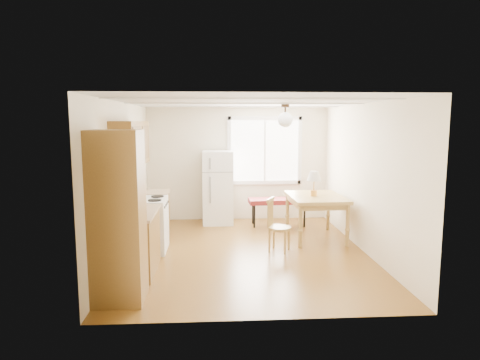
{
  "coord_description": "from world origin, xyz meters",
  "views": [
    {
      "loc": [
        -0.54,
        -6.98,
        2.2
      ],
      "look_at": [
        -0.07,
        0.61,
        1.15
      ],
      "focal_mm": 32.0,
      "sensor_mm": 36.0,
      "label": 1
    }
  ],
  "objects": [
    {
      "name": "pendant_light",
      "position": [
        0.7,
        0.4,
        2.24
      ],
      "size": [
        0.26,
        0.26,
        0.4
      ],
      "color": "black",
      "rests_on": "room_shell"
    },
    {
      "name": "chair",
      "position": [
        0.49,
        0.05,
        0.51
      ],
      "size": [
        0.45,
        0.44,
        0.9
      ],
      "rotation": [
        0.0,
        0.0,
        -0.42
      ],
      "color": "olive",
      "rests_on": "ground"
    },
    {
      "name": "kitchen_run",
      "position": [
        -1.72,
        -0.63,
        0.84
      ],
      "size": [
        0.65,
        3.4,
        2.2
      ],
      "color": "brown",
      "rests_on": "ground"
    },
    {
      "name": "window_unit",
      "position": [
        0.6,
        2.47,
        1.55
      ],
      "size": [
        1.64,
        0.05,
        1.51
      ],
      "color": "white",
      "rests_on": "room_shell"
    },
    {
      "name": "kettle",
      "position": [
        -1.75,
        -0.83,
        1.01
      ],
      "size": [
        0.14,
        0.14,
        0.26
      ],
      "color": "red",
      "rests_on": "kitchen_run"
    },
    {
      "name": "table_lamp",
      "position": [
        1.32,
        0.76,
        1.16
      ],
      "size": [
        0.27,
        0.27,
        0.46
      ],
      "rotation": [
        0.0,
        0.0,
        -0.04
      ],
      "color": "gold",
      "rests_on": "dining_table"
    },
    {
      "name": "coffee_maker",
      "position": [
        -1.72,
        -1.15,
        1.02
      ],
      "size": [
        0.18,
        0.22,
        0.32
      ],
      "rotation": [
        0.0,
        0.0,
        -0.1
      ],
      "color": "black",
      "rests_on": "kitchen_run"
    },
    {
      "name": "dining_table",
      "position": [
        1.37,
        0.78,
        0.71
      ],
      "size": [
        1.01,
        1.33,
        0.82
      ],
      "rotation": [
        0.0,
        0.0,
        0.02
      ],
      "color": "olive",
      "rests_on": "ground"
    },
    {
      "name": "refrigerator",
      "position": [
        -0.45,
        2.12,
        0.78
      ],
      "size": [
        0.65,
        0.68,
        1.57
      ],
      "rotation": [
        0.0,
        0.0,
        -0.0
      ],
      "color": "white",
      "rests_on": "ground"
    },
    {
      "name": "bench",
      "position": [
        0.82,
        1.83,
        0.51
      ],
      "size": [
        1.27,
        0.52,
        0.58
      ],
      "rotation": [
        0.0,
        0.0,
        0.05
      ],
      "color": "maroon",
      "rests_on": "ground"
    },
    {
      "name": "room_shell",
      "position": [
        0.0,
        0.0,
        1.25
      ],
      "size": [
        4.6,
        5.6,
        2.62
      ],
      "color": "#5A3712",
      "rests_on": "ground"
    }
  ]
}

